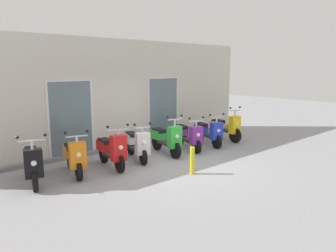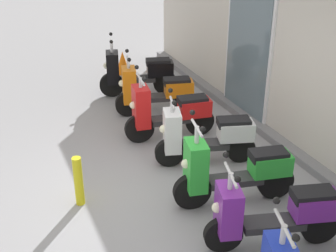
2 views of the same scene
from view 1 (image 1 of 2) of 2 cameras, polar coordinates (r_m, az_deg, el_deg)
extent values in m
plane|color=#939399|center=(9.18, 0.61, -6.54)|extent=(40.00, 40.00, 0.00)
cube|color=beige|center=(10.88, -8.64, 5.54)|extent=(11.37, 0.30, 3.56)
cube|color=slate|center=(10.95, -7.68, -3.53)|extent=(11.37, 0.20, 0.12)
cube|color=silver|center=(9.94, -16.68, 1.12)|extent=(1.41, 0.04, 2.30)
cube|color=slate|center=(9.92, -16.62, 1.11)|extent=(1.29, 0.02, 2.22)
cube|color=silver|center=(11.88, -0.85, 3.00)|extent=(1.41, 0.04, 2.30)
cube|color=slate|center=(11.87, -0.78, 2.99)|extent=(1.29, 0.02, 2.22)
cylinder|color=black|center=(7.69, -22.39, -8.84)|extent=(0.24, 0.50, 0.49)
cylinder|color=black|center=(8.73, -22.85, -6.62)|extent=(0.24, 0.50, 0.49)
cube|color=#2D2D30|center=(8.17, -22.68, -6.99)|extent=(0.44, 0.72, 0.09)
cube|color=black|center=(7.62, -22.60, -6.10)|extent=(0.43, 0.34, 0.62)
sphere|color=#F2EFCC|center=(7.48, -22.56, -6.07)|extent=(0.12, 0.12, 0.12)
cube|color=black|center=(8.55, -22.96, -4.81)|extent=(0.43, 0.58, 0.28)
cube|color=black|center=(8.48, -23.01, -3.96)|extent=(0.38, 0.53, 0.11)
cylinder|color=silver|center=(7.52, -22.81, -3.12)|extent=(0.06, 0.06, 0.23)
cylinder|color=silver|center=(7.50, -22.86, -2.42)|extent=(0.53, 0.18, 0.04)
sphere|color=black|center=(7.49, -20.83, -1.51)|extent=(0.07, 0.07, 0.07)
sphere|color=black|center=(7.47, -25.00, -1.84)|extent=(0.07, 0.07, 0.07)
cylinder|color=black|center=(8.05, -15.45, -7.65)|extent=(0.22, 0.47, 0.46)
cylinder|color=black|center=(9.05, -16.83, -5.73)|extent=(0.22, 0.47, 0.46)
cube|color=#2D2D30|center=(8.52, -16.21, -5.99)|extent=(0.42, 0.70, 0.09)
cube|color=orange|center=(7.99, -15.63, -4.98)|extent=(0.43, 0.33, 0.63)
sphere|color=#F2EFCC|center=(7.85, -15.46, -4.93)|extent=(0.12, 0.12, 0.12)
cube|color=orange|center=(8.88, -16.80, -4.27)|extent=(0.42, 0.58, 0.28)
cube|color=black|center=(8.81, -16.80, -3.45)|extent=(0.37, 0.53, 0.11)
cylinder|color=silver|center=(7.89, -15.77, -2.26)|extent=(0.06, 0.06, 0.18)
cylinder|color=silver|center=(7.88, -15.80, -1.75)|extent=(0.50, 0.16, 0.04)
sphere|color=black|center=(7.91, -14.04, -0.89)|extent=(0.07, 0.07, 0.07)
sphere|color=black|center=(7.82, -17.65, -1.20)|extent=(0.07, 0.07, 0.07)
cylinder|color=black|center=(8.41, -8.52, -6.50)|extent=(0.15, 0.50, 0.49)
cylinder|color=black|center=(9.34, -11.27, -4.89)|extent=(0.15, 0.50, 0.49)
cube|color=#2D2D30|center=(8.85, -9.99, -5.03)|extent=(0.35, 0.68, 0.09)
cube|color=red|center=(8.35, -8.71, -3.85)|extent=(0.41, 0.29, 0.66)
sphere|color=#F2EFCC|center=(8.22, -8.33, -3.77)|extent=(0.12, 0.12, 0.12)
cube|color=red|center=(9.18, -11.09, -3.40)|extent=(0.37, 0.56, 0.28)
cube|color=black|center=(9.11, -11.02, -2.59)|extent=(0.32, 0.51, 0.11)
cylinder|color=silver|center=(8.26, -8.78, -1.14)|extent=(0.06, 0.06, 0.18)
cylinder|color=silver|center=(8.24, -8.79, -0.66)|extent=(0.55, 0.11, 0.04)
sphere|color=black|center=(8.34, -7.10, 0.21)|extent=(0.07, 0.07, 0.07)
sphere|color=black|center=(8.12, -10.58, -0.17)|extent=(0.07, 0.07, 0.07)
cylinder|color=black|center=(9.03, -4.38, -5.41)|extent=(0.22, 0.45, 0.44)
cylinder|color=black|center=(10.03, -6.59, -3.85)|extent=(0.22, 0.45, 0.44)
cube|color=#2D2D30|center=(9.50, -5.56, -4.01)|extent=(0.45, 0.73, 0.09)
cube|color=white|center=(8.97, -4.51, -3.11)|extent=(0.43, 0.34, 0.61)
sphere|color=#F2EFCC|center=(8.85, -4.21, -3.03)|extent=(0.12, 0.12, 0.12)
cube|color=white|center=(9.86, -6.44, -2.18)|extent=(0.44, 0.58, 0.28)
cube|color=black|center=(9.80, -6.39, -1.43)|extent=(0.39, 0.53, 0.11)
cylinder|color=silver|center=(8.90, -4.54, -0.75)|extent=(0.06, 0.06, 0.18)
cylinder|color=silver|center=(8.88, -4.55, -0.30)|extent=(0.44, 0.16, 0.04)
sphere|color=black|center=(8.94, -3.21, 0.44)|extent=(0.07, 0.07, 0.07)
sphere|color=black|center=(8.79, -5.92, 0.23)|extent=(0.07, 0.07, 0.07)
cylinder|color=black|center=(9.59, 1.30, -4.28)|extent=(0.20, 0.51, 0.50)
cylinder|color=black|center=(10.55, -1.97, -2.92)|extent=(0.20, 0.51, 0.50)
cube|color=#2D2D30|center=(10.04, -0.41, -3.01)|extent=(0.40, 0.75, 0.09)
cube|color=green|center=(9.53, 1.19, -1.98)|extent=(0.42, 0.31, 0.65)
sphere|color=#F2EFCC|center=(9.41, 1.60, -1.89)|extent=(0.12, 0.12, 0.12)
cube|color=green|center=(10.41, -1.72, -1.49)|extent=(0.40, 0.57, 0.28)
cube|color=black|center=(10.34, -1.61, -0.77)|extent=(0.35, 0.52, 0.11)
cylinder|color=silver|center=(9.45, 1.20, 0.55)|extent=(0.06, 0.06, 0.24)
cylinder|color=silver|center=(9.43, 1.20, 1.15)|extent=(0.47, 0.13, 0.04)
sphere|color=black|center=(9.54, 2.40, 1.86)|extent=(0.07, 0.07, 0.07)
sphere|color=black|center=(9.30, -0.03, 1.65)|extent=(0.07, 0.07, 0.07)
cylinder|color=black|center=(10.17, 5.05, -3.60)|extent=(0.21, 0.46, 0.45)
cylinder|color=black|center=(11.15, 2.02, -2.33)|extent=(0.21, 0.46, 0.45)
cube|color=#2D2D30|center=(10.63, 3.47, -2.41)|extent=(0.44, 0.76, 0.09)
cube|color=purple|center=(10.13, 4.97, -1.68)|extent=(0.43, 0.33, 0.56)
sphere|color=#F2EFCC|center=(10.01, 5.35, -1.59)|extent=(0.12, 0.12, 0.12)
cube|color=purple|center=(11.00, 2.27, -0.83)|extent=(0.43, 0.58, 0.28)
cube|color=black|center=(10.93, 2.38, -0.15)|extent=(0.38, 0.53, 0.11)
cylinder|color=silver|center=(10.06, 5.00, 0.38)|extent=(0.06, 0.06, 0.22)
cylinder|color=silver|center=(10.05, 5.01, 0.88)|extent=(0.48, 0.17, 0.04)
sphere|color=black|center=(10.16, 6.21, 1.54)|extent=(0.07, 0.07, 0.07)
sphere|color=black|center=(9.91, 3.79, 1.35)|extent=(0.07, 0.07, 0.07)
cylinder|color=black|center=(10.86, 8.58, -2.71)|extent=(0.25, 0.48, 0.47)
cylinder|color=black|center=(11.83, 5.56, -1.57)|extent=(0.25, 0.48, 0.47)
cube|color=#2D2D30|center=(11.32, 7.01, -1.62)|extent=(0.46, 0.76, 0.09)
cube|color=#1E38C6|center=(10.82, 8.51, -0.89)|extent=(0.43, 0.34, 0.57)
sphere|color=#F2EFCC|center=(10.71, 8.89, -0.80)|extent=(0.12, 0.12, 0.12)
cube|color=#1E38C6|center=(11.69, 5.82, -0.42)|extent=(0.44, 0.59, 0.28)
cube|color=black|center=(11.63, 5.93, 0.22)|extent=(0.39, 0.54, 0.11)
cylinder|color=silver|center=(10.76, 8.56, 1.05)|extent=(0.06, 0.06, 0.22)
cylinder|color=silver|center=(10.74, 8.58, 1.51)|extent=(0.51, 0.19, 0.04)
sphere|color=black|center=(10.87, 9.75, 2.12)|extent=(0.07, 0.07, 0.07)
sphere|color=black|center=(10.59, 7.40, 1.97)|extent=(0.07, 0.07, 0.07)
cylinder|color=black|center=(11.80, 11.71, -1.61)|extent=(0.18, 0.55, 0.54)
cylinder|color=black|center=(12.55, 8.38, -0.79)|extent=(0.18, 0.55, 0.54)
cube|color=#2D2D30|center=(12.15, 10.01, -0.73)|extent=(0.36, 0.68, 0.09)
cube|color=yellow|center=(11.75, 11.65, 0.21)|extent=(0.41, 0.30, 0.63)
sphere|color=#F2EFCC|center=(11.66, 12.10, 0.31)|extent=(0.12, 0.12, 0.12)
cube|color=yellow|center=(12.43, 8.71, 0.23)|extent=(0.38, 0.56, 0.28)
cube|color=black|center=(12.38, 8.85, 0.84)|extent=(0.33, 0.52, 0.11)
cylinder|color=silver|center=(11.69, 11.72, 2.21)|extent=(0.06, 0.06, 0.24)
cylinder|color=silver|center=(11.68, 11.74, 2.71)|extent=(0.45, 0.11, 0.04)
sphere|color=black|center=(11.82, 12.54, 3.26)|extent=(0.07, 0.07, 0.07)
sphere|color=black|center=(11.51, 10.95, 3.13)|extent=(0.07, 0.07, 0.07)
cylinder|color=yellow|center=(8.21, 4.28, -6.08)|extent=(0.12, 0.12, 0.70)
camera|label=2|loc=(11.72, 26.09, 14.17)|focal=49.21mm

